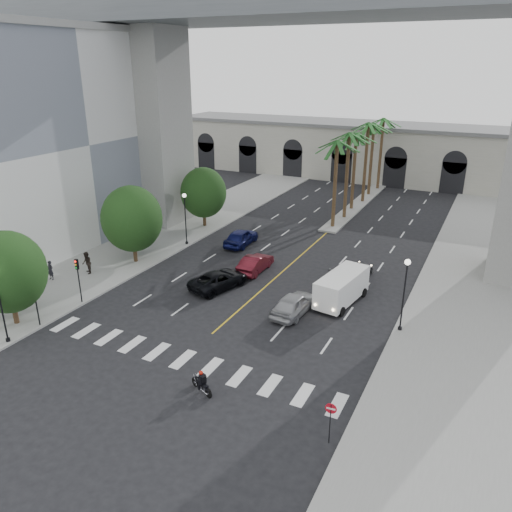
{
  "coord_description": "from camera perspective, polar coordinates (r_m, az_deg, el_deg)",
  "views": [
    {
      "loc": [
        15.9,
        -23.29,
        17.33
      ],
      "look_at": [
        1.37,
        6.0,
        4.54
      ],
      "focal_mm": 35.0,
      "sensor_mm": 36.0,
      "label": 1
    }
  ],
  "objects": [
    {
      "name": "cargo_van",
      "position": [
        38.51,
        9.75,
        -3.53
      ],
      "size": [
        2.92,
        5.83,
        2.38
      ],
      "rotation": [
        0.0,
        0.0,
        -0.15
      ],
      "color": "white",
      "rests_on": "ground"
    },
    {
      "name": "do_not_enter_sign",
      "position": [
        25.1,
        8.52,
        -17.49
      ],
      "size": [
        0.57,
        0.07,
        2.31
      ],
      "rotation": [
        0.0,
        0.0,
        0.08
      ],
      "color": "black",
      "rests_on": "ground"
    },
    {
      "name": "pedestrian_b",
      "position": [
        45.36,
        -18.77,
        -0.76
      ],
      "size": [
        1.2,
        1.17,
        1.94
      ],
      "primitive_type": "imported",
      "rotation": [
        0.0,
        0.0,
        -0.7
      ],
      "color": "black",
      "rests_on": "sidewalk_left"
    },
    {
      "name": "median",
      "position": [
        65.62,
        11.48,
        5.71
      ],
      "size": [
        2.0,
        24.0,
        0.2
      ],
      "primitive_type": "cube",
      "color": "gray",
      "rests_on": "ground"
    },
    {
      "name": "palm_a",
      "position": [
        54.33,
        9.27,
        12.38
      ],
      "size": [
        3.2,
        3.2,
        10.3
      ],
      "color": "#47331E",
      "rests_on": "ground"
    },
    {
      "name": "lamp_post_left_near",
      "position": [
        35.76,
        -27.25,
        -4.41
      ],
      "size": [
        0.4,
        0.4,
        5.35
      ],
      "color": "black",
      "rests_on": "ground"
    },
    {
      "name": "sidewalk_right",
      "position": [
        42.01,
        22.78,
        -4.68
      ],
      "size": [
        8.0,
        100.0,
        0.15
      ],
      "primitive_type": "cube",
      "color": "gray",
      "rests_on": "ground"
    },
    {
      "name": "building_left",
      "position": [
        55.99,
        -24.57,
        12.3
      ],
      "size": [
        16.5,
        32.5,
        20.6
      ],
      "color": "silver",
      "rests_on": "ground"
    },
    {
      "name": "car_d",
      "position": [
        43.29,
        10.89,
        -1.64
      ],
      "size": [
        3.19,
        5.15,
        1.39
      ],
      "primitive_type": "imported",
      "rotation": [
        0.0,
        0.0,
        2.86
      ],
      "color": "#595B5E",
      "rests_on": "ground"
    },
    {
      "name": "pedestrian_a",
      "position": [
        45.26,
        -22.44,
        -1.52
      ],
      "size": [
        0.6,
        0.4,
        1.66
      ],
      "primitive_type": "imported",
      "rotation": [
        0.0,
        0.0,
        0.0
      ],
      "color": "black",
      "rests_on": "sidewalk_left"
    },
    {
      "name": "traffic_signal_near",
      "position": [
        37.3,
        -23.98,
        -4.01
      ],
      "size": [
        0.25,
        0.18,
        3.65
      ],
      "color": "black",
      "rests_on": "ground"
    },
    {
      "name": "palm_c",
      "position": [
        62.01,
        11.39,
        13.16
      ],
      "size": [
        3.2,
        3.2,
        10.1
      ],
      "color": "#47331E",
      "rests_on": "ground"
    },
    {
      "name": "palm_b",
      "position": [
        58.05,
        10.62,
        13.13
      ],
      "size": [
        3.2,
        3.2,
        10.6
      ],
      "color": "#47331E",
      "rests_on": "ground"
    },
    {
      "name": "bridge",
      "position": [
        46.99,
        11.89,
        22.39
      ],
      "size": [
        75.0,
        13.0,
        26.0
      ],
      "color": "gray",
      "rests_on": "ground"
    },
    {
      "name": "street_tree_far",
      "position": [
        55.38,
        -6.02,
        7.21
      ],
      "size": [
        5.04,
        5.04,
        6.68
      ],
      "color": "#382616",
      "rests_on": "ground"
    },
    {
      "name": "lamp_post_right",
      "position": [
        34.62,
        16.61,
        -3.64
      ],
      "size": [
        0.4,
        0.4,
        5.35
      ],
      "color": "black",
      "rests_on": "ground"
    },
    {
      "name": "sidewalk_left",
      "position": [
        52.14,
        -11.81,
        1.57
      ],
      "size": [
        8.0,
        100.0,
        0.15
      ],
      "primitive_type": "cube",
      "color": "gray",
      "rests_on": "ground"
    },
    {
      "name": "traffic_signal_far",
      "position": [
        39.67,
        -19.67,
        -1.89
      ],
      "size": [
        0.25,
        0.18,
        3.65
      ],
      "color": "black",
      "rests_on": "ground"
    },
    {
      "name": "lamp_post_left_far",
      "position": [
        49.88,
        -8.09,
        4.72
      ],
      "size": [
        0.4,
        0.4,
        5.35
      ],
      "color": "black",
      "rests_on": "ground"
    },
    {
      "name": "car_a",
      "position": [
        36.69,
        4.34,
        -5.46
      ],
      "size": [
        2.28,
        4.88,
        1.61
      ],
      "primitive_type": "imported",
      "rotation": [
        0.0,
        0.0,
        3.06
      ],
      "color": "#9B9C9F",
      "rests_on": "ground"
    },
    {
      "name": "palm_f",
      "position": [
        73.42,
        14.35,
        14.58
      ],
      "size": [
        3.2,
        3.2,
        10.7
      ],
      "color": "#47331E",
      "rests_on": "ground"
    },
    {
      "name": "motorcycle_rider",
      "position": [
        28.82,
        -6.18,
        -14.22
      ],
      "size": [
        1.77,
        0.86,
        1.36
      ],
      "rotation": [
        0.0,
        0.0,
        -0.42
      ],
      "color": "black",
      "rests_on": "ground"
    },
    {
      "name": "pier_building",
      "position": [
        80.95,
        15.0,
        11.37
      ],
      "size": [
        71.0,
        10.5,
        8.5
      ],
      "color": "beige",
      "rests_on": "ground"
    },
    {
      "name": "street_tree_mid",
      "position": [
        45.99,
        -14.0,
        4.15
      ],
      "size": [
        5.44,
        5.44,
        7.21
      ],
      "color": "#382616",
      "rests_on": "ground"
    },
    {
      "name": "palm_d",
      "position": [
        65.67,
        12.71,
        14.14
      ],
      "size": [
        3.2,
        3.2,
        10.9
      ],
      "color": "#47331E",
      "rests_on": "ground"
    },
    {
      "name": "car_e",
      "position": [
        50.21,
        -1.73,
        2.18
      ],
      "size": [
        2.15,
        4.98,
        1.67
      ],
      "primitive_type": "imported",
      "rotation": [
        0.0,
        0.0,
        3.18
      ],
      "color": "#11154F",
      "rests_on": "ground"
    },
    {
      "name": "ground",
      "position": [
        33.1,
        -6.87,
        -10.38
      ],
      "size": [
        140.0,
        140.0,
        0.0
      ],
      "primitive_type": "plane",
      "color": "black",
      "rests_on": "ground"
    },
    {
      "name": "car_b",
      "position": [
        43.84,
        -0.08,
        -0.85
      ],
      "size": [
        1.6,
        4.57,
        1.51
      ],
      "primitive_type": "imported",
      "rotation": [
        0.0,
        0.0,
        3.14
      ],
      "color": "#501019",
      "rests_on": "ground"
    },
    {
      "name": "car_c",
      "position": [
        40.79,
        -4.28,
        -2.72
      ],
      "size": [
        3.88,
        5.72,
        1.46
      ],
      "primitive_type": "imported",
      "rotation": [
        0.0,
        0.0,
        2.84
      ],
      "color": "black",
      "rests_on": "ground"
    },
    {
      "name": "street_tree_near",
      "position": [
        37.73,
        -26.57,
        -1.66
      ],
      "size": [
        5.2,
        5.2,
        6.89
      ],
      "color": "#382616",
      "rests_on": "ground"
    },
    {
      "name": "palm_e",
      "position": [
        69.65,
        13.33,
        14.1
      ],
      "size": [
        3.2,
        3.2,
        10.4
      ],
      "color": "#47331E",
      "rests_on": "ground"
    }
  ]
}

